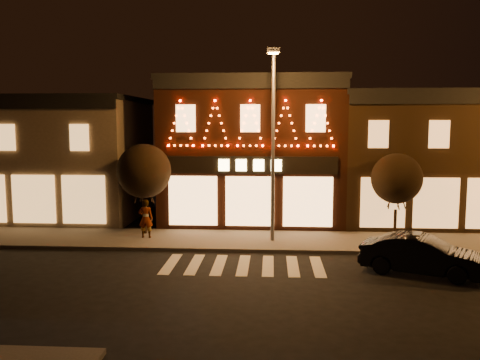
# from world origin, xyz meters

# --- Properties ---
(ground) EXTENTS (120.00, 120.00, 0.00)m
(ground) POSITION_xyz_m (0.00, 0.00, 0.00)
(ground) COLOR black
(ground) RESTS_ON ground
(sidewalk_far) EXTENTS (44.00, 4.00, 0.15)m
(sidewalk_far) POSITION_xyz_m (2.00, 8.00, 0.07)
(sidewalk_far) COLOR #47423D
(sidewalk_far) RESTS_ON ground
(building_left) EXTENTS (12.20, 8.28, 7.30)m
(building_left) POSITION_xyz_m (-13.00, 13.99, 3.66)
(building_left) COLOR #6A5D4B
(building_left) RESTS_ON ground
(building_pulp) EXTENTS (10.20, 8.34, 8.30)m
(building_pulp) POSITION_xyz_m (0.00, 13.98, 4.16)
(building_pulp) COLOR black
(building_pulp) RESTS_ON ground
(building_right_a) EXTENTS (9.20, 8.28, 7.50)m
(building_right_a) POSITION_xyz_m (9.50, 13.99, 3.76)
(building_right_a) COLOR #382513
(building_right_a) RESTS_ON ground
(streetlamp_mid) EXTENTS (0.56, 2.02, 8.86)m
(streetlamp_mid) POSITION_xyz_m (1.17, 7.56, 5.35)
(streetlamp_mid) COLOR #59595E
(streetlamp_mid) RESTS_ON sidewalk_far
(tree_left) EXTENTS (2.73, 2.73, 4.57)m
(tree_left) POSITION_xyz_m (-5.32, 8.93, 3.35)
(tree_left) COLOR black
(tree_left) RESTS_ON sidewalk_far
(tree_right) EXTENTS (2.48, 2.48, 4.14)m
(tree_right) POSITION_xyz_m (7.25, 9.00, 3.05)
(tree_right) COLOR black
(tree_right) RESTS_ON sidewalk_far
(dark_sedan) EXTENTS (4.81, 3.26, 1.50)m
(dark_sedan) POSITION_xyz_m (6.88, 3.25, 0.75)
(dark_sedan) COLOR black
(dark_sedan) RESTS_ON ground
(pedestrian) EXTENTS (0.71, 0.48, 1.91)m
(pedestrian) POSITION_xyz_m (-5.03, 7.98, 1.10)
(pedestrian) COLOR gray
(pedestrian) RESTS_ON sidewalk_far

